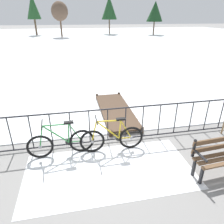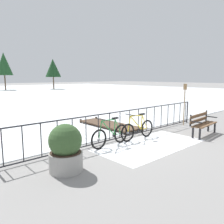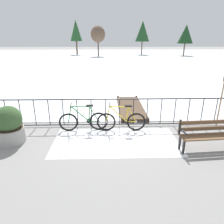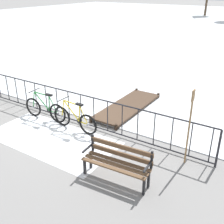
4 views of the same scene
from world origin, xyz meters
TOP-DOWN VIEW (x-y plane):
  - ground_plane at (0.00, 0.00)m, footprint 160.00×160.00m
  - snow_patch at (0.07, -1.20)m, footprint 3.92×1.94m
  - railing_fence at (0.00, 0.00)m, footprint 9.06×0.06m
  - bicycle_near_railing at (0.30, -0.38)m, footprint 1.71×0.52m
  - bicycle_second at (-1.02, -0.33)m, footprint 1.71×0.52m
  - park_bench at (2.67, -1.69)m, footprint 1.63×0.60m
  - oar_upright at (3.79, -0.22)m, footprint 0.04×0.16m
  - wooden_dock at (0.89, 1.90)m, footprint 1.10×3.30m

SIDE VIEW (x-z plane):
  - ground_plane at x=0.00m, z-range 0.00..0.00m
  - snow_patch at x=0.07m, z-range 0.00..0.01m
  - wooden_dock at x=0.89m, z-range 0.02..0.22m
  - bicycle_near_railing at x=0.30m, z-range -0.12..0.86m
  - bicycle_second at x=-1.02m, z-range -0.12..0.86m
  - park_bench at x=2.67m, z-range 0.07..0.96m
  - railing_fence at x=0.00m, z-range 0.02..1.09m
  - oar_upright at x=3.79m, z-range 0.15..2.13m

